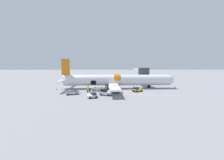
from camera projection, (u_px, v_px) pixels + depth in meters
ground_plane at (124, 92)px, 41.36m from camera, size 500.00×500.00×0.00m
apron_marking_line at (125, 94)px, 37.65m from camera, size 28.94×3.62×0.01m
jet_bridge_stub at (140, 72)px, 54.80m from camera, size 3.77×12.81×7.12m
airplane at (116, 80)px, 47.47m from camera, size 40.12×31.28×10.18m
baggage_tug_lead at (105, 92)px, 36.38m from camera, size 3.49×2.74×1.74m
baggage_tug_mid at (92, 96)px, 33.45m from camera, size 2.86×2.68×1.30m
baggage_tug_rear at (137, 90)px, 41.61m from camera, size 3.40×2.81×1.39m
baggage_cart_loading at (97, 89)px, 42.85m from camera, size 3.71×2.56×1.08m
baggage_cart_queued at (73, 93)px, 37.65m from camera, size 4.35×2.89×1.06m
ground_crew_loader_a at (88, 87)px, 44.44m from camera, size 0.59×0.59×1.84m
ground_crew_loader_b at (87, 89)px, 40.15m from camera, size 0.62×0.45×1.79m
ground_crew_driver at (102, 89)px, 40.97m from camera, size 0.42×0.63×1.82m
ground_crew_supervisor at (106, 88)px, 43.21m from camera, size 0.56×0.37×1.63m
suitcase_on_tarmac_upright at (90, 91)px, 41.37m from camera, size 0.57×0.41×0.75m
safety_cone_nose at (175, 87)px, 48.06m from camera, size 0.62×0.62×0.79m
safety_cone_engine_left at (117, 98)px, 31.86m from camera, size 0.47×0.47×0.75m
safety_cone_wingtip at (123, 92)px, 39.22m from camera, size 0.58×0.58×0.62m
safety_cone_tail at (57, 89)px, 44.75m from camera, size 0.54×0.54×0.61m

